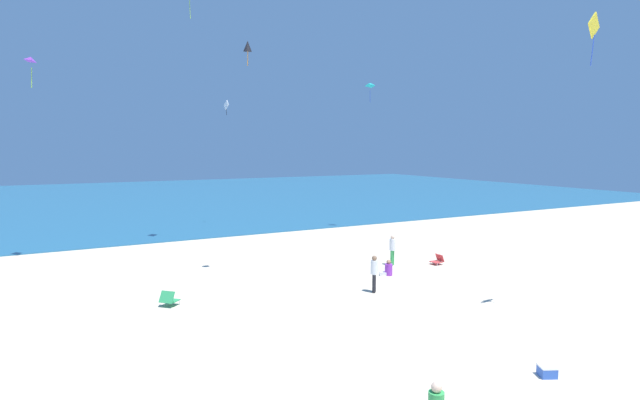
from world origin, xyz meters
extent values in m
plane|color=beige|center=(0.00, 10.00, 0.00)|extent=(120.00, 120.00, 0.00)
cube|color=#236084|center=(0.00, 55.80, 0.03)|extent=(120.00, 60.00, 0.05)
cube|color=#2D9956|center=(-4.69, 12.44, 0.19)|extent=(0.73, 0.74, 0.03)
cube|color=#2D9956|center=(-4.87, 12.27, 0.40)|extent=(0.59, 0.60, 0.42)
cylinder|color=#B7B7BC|center=(-4.79, 12.74, 0.10)|extent=(0.02, 0.02, 0.19)
cylinder|color=#B7B7BC|center=(-4.39, 12.33, 0.10)|extent=(0.02, 0.02, 0.19)
cube|color=#D13D3D|center=(8.92, 12.85, 0.14)|extent=(0.49, 0.54, 0.03)
cube|color=#D13D3D|center=(9.18, 12.86, 0.33)|extent=(0.19, 0.54, 0.38)
cylinder|color=#B7B7BC|center=(8.78, 12.58, 0.07)|extent=(0.02, 0.02, 0.14)
cylinder|color=#B7B7BC|center=(8.77, 13.12, 0.07)|extent=(0.02, 0.02, 0.14)
cube|color=#2D56B7|center=(2.82, 1.47, 0.13)|extent=(0.54, 0.53, 0.26)
cube|color=white|center=(2.82, 1.47, 0.28)|extent=(0.55, 0.54, 0.04)
sphere|color=beige|center=(-2.22, 0.13, 1.46)|extent=(0.21, 0.21, 0.21)
cylinder|color=green|center=(6.75, 13.76, 0.39)|extent=(0.14, 0.14, 0.79)
cylinder|color=green|center=(6.90, 13.85, 0.39)|extent=(0.14, 0.14, 0.79)
cylinder|color=white|center=(6.83, 13.80, 1.08)|extent=(0.43, 0.43, 0.59)
sphere|color=beige|center=(6.83, 13.80, 1.47)|extent=(0.22, 0.22, 0.22)
cylinder|color=black|center=(3.28, 10.25, 0.39)|extent=(0.14, 0.14, 0.78)
cylinder|color=black|center=(3.16, 10.12, 0.39)|extent=(0.14, 0.14, 0.78)
cylinder|color=white|center=(3.22, 10.18, 1.07)|extent=(0.44, 0.44, 0.59)
sphere|color=#846047|center=(3.22, 10.18, 1.46)|extent=(0.21, 0.21, 0.21)
cylinder|color=purple|center=(5.43, 12.20, 0.28)|extent=(0.49, 0.49, 0.55)
sphere|color=#A87A5B|center=(5.43, 12.20, 0.65)|extent=(0.22, 0.22, 0.22)
cube|color=white|center=(5.24, 12.31, 0.08)|extent=(0.49, 0.44, 0.16)
cone|color=black|center=(-0.46, 15.00, 10.57)|extent=(0.46, 0.50, 0.51)
cylinder|color=orange|center=(-0.46, 15.00, 10.05)|extent=(0.06, 0.15, 0.65)
pyramid|color=purple|center=(-9.08, 23.00, 10.51)|extent=(0.56, 0.69, 0.31)
cylinder|color=#99DB33|center=(-9.10, 23.00, 9.58)|extent=(0.09, 0.04, 1.03)
pyramid|color=#1EADAD|center=(12.06, 23.76, 10.53)|extent=(0.72, 0.77, 0.37)
cylinder|color=blue|center=(12.03, 23.74, 9.70)|extent=(0.06, 0.05, 0.84)
cube|color=yellow|center=(7.73, 4.00, 10.14)|extent=(0.86, 0.22, 0.87)
cylinder|color=blue|center=(7.73, 4.00, 9.32)|extent=(0.04, 0.10, 1.02)
cylinder|color=#99DB33|center=(-0.66, 24.15, 14.25)|extent=(0.06, 0.04, 1.05)
cube|color=white|center=(3.52, 30.47, 9.25)|extent=(0.17, 0.74, 0.74)
cylinder|color=black|center=(3.52, 30.47, 8.73)|extent=(0.08, 0.05, 0.51)
camera|label=1|loc=(-8.64, -7.05, 6.08)|focal=28.48mm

